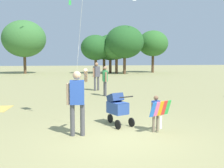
{
  "coord_description": "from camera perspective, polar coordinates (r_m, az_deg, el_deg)",
  "views": [
    {
      "loc": [
        -1.13,
        -6.73,
        2.14
      ],
      "look_at": [
        0.16,
        1.39,
        1.3
      ],
      "focal_mm": 42.31,
      "sensor_mm": 36.0,
      "label": 1
    }
  ],
  "objects": [
    {
      "name": "person_red_shirt",
      "position": [
        14.51,
        -1.53,
        1.21
      ],
      "size": [
        0.25,
        0.53,
        1.64
      ],
      "color": "#4C4C51",
      "rests_on": "ground"
    },
    {
      "name": "treeline_distant",
      "position": [
        34.4,
        -7.59,
        8.69
      ],
      "size": [
        28.9,
        7.22,
        6.81
      ],
      "color": "brown",
      "rests_on": "ground"
    },
    {
      "name": "stroller",
      "position": [
        8.3,
        1.13,
        -4.81
      ],
      "size": [
        0.81,
        1.11,
        1.03
      ],
      "color": "black",
      "rests_on": "ground"
    },
    {
      "name": "ground_plane",
      "position": [
        7.15,
        0.46,
        -11.58
      ],
      "size": [
        120.0,
        120.0,
        0.0
      ],
      "primitive_type": "plane",
      "color": "#938E5B"
    },
    {
      "name": "person_adult_flyer",
      "position": [
        7.18,
        -7.54,
        -2.82
      ],
      "size": [
        0.59,
        0.53,
        1.85
      ],
      "color": "#4C4C51",
      "rests_on": "ground"
    },
    {
      "name": "person_couple_left",
      "position": [
        16.85,
        -3.36,
        2.17
      ],
      "size": [
        0.49,
        0.42,
        1.8
      ],
      "color": "#4C4C51",
      "rests_on": "ground"
    },
    {
      "name": "child_with_butterfly_kite",
      "position": [
        7.67,
        9.64,
        -5.61
      ],
      "size": [
        0.73,
        0.52,
        1.05
      ],
      "color": "#7F705B",
      "rests_on": "ground"
    }
  ]
}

